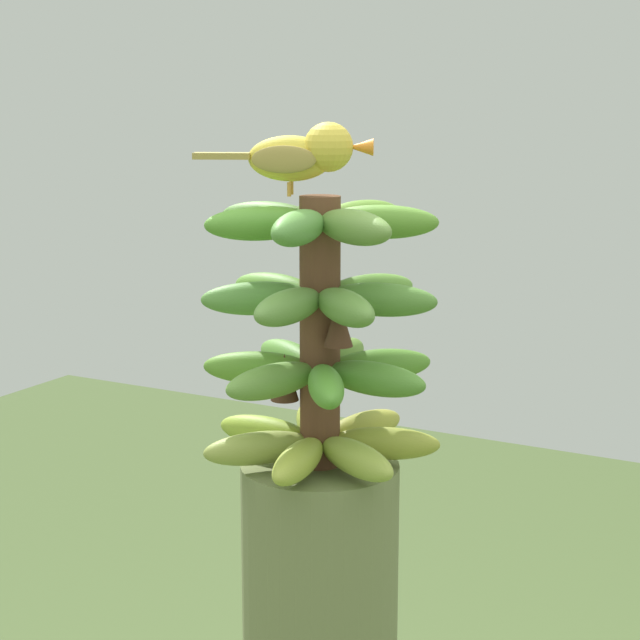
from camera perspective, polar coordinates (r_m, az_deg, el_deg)
banana_bunch at (r=1.38m, az=-0.01°, el=-0.72°), size 0.31×0.31×0.34m
perched_bird at (r=1.35m, az=-0.77°, el=8.61°), size 0.11×0.21×0.09m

